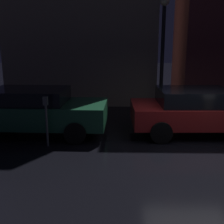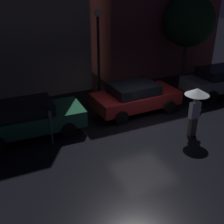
# 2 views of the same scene
# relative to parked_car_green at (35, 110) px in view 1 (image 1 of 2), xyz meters

# --- Properties ---
(ground_plane) EXTENTS (60.00, 60.00, 0.00)m
(ground_plane) POSITION_rel_parked_car_green_xyz_m (4.57, -1.36, -0.73)
(ground_plane) COLOR black
(parked_car_green) EXTENTS (4.30, 2.00, 1.38)m
(parked_car_green) POSITION_rel_parked_car_green_xyz_m (0.00, 0.00, 0.00)
(parked_car_green) COLOR #1E5638
(parked_car_green) RESTS_ON ground
(parked_car_red) EXTENTS (4.04, 2.07, 1.36)m
(parked_car_red) POSITION_rel_parked_car_green_xyz_m (4.92, 0.13, -0.01)
(parked_car_red) COLOR maroon
(parked_car_red) RESTS_ON ground
(parking_meter) EXTENTS (0.12, 0.10, 1.35)m
(parking_meter) POSITION_rel_parked_car_green_xyz_m (0.63, -1.09, 0.10)
(parking_meter) COLOR #4C5154
(parking_meter) RESTS_ON ground
(street_lamp_near) EXTENTS (0.36, 0.36, 4.35)m
(street_lamp_near) POSITION_rel_parked_car_green_xyz_m (4.20, 2.72, 2.08)
(street_lamp_near) COLOR black
(street_lamp_near) RESTS_ON ground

